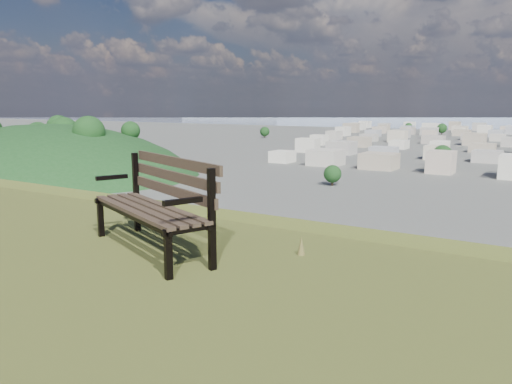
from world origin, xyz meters
The scene contains 3 objects.
park_bench centered at (1.11, 2.60, 25.52)m, with size 1.84×1.19×0.92m.
green_wooded_hill centered at (-168.63, 121.49, 0.11)m, with size 147.35×117.88×73.67m.
city_trees centered at (-26.39, 319.00, 4.83)m, with size 406.52×387.20×9.98m.
Camera 1 is at (4.49, -0.99, 26.44)m, focal length 35.00 mm.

